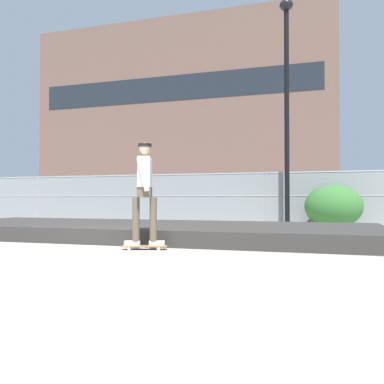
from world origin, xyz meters
The scene contains 9 objects.
ground_plane centered at (0.00, 0.00, 0.00)m, with size 120.00×120.00×0.00m, color #9E998E.
gravel_berm centered at (0.00, 3.36, 0.16)m, with size 10.61×3.52×0.32m, color #33302D.
skateboard centered at (0.84, 1.27, 0.06)m, with size 0.82×0.42×0.07m.
skater centered at (0.84, 1.27, 1.13)m, with size 0.72×0.62×1.84m.
chain_fence centered at (0.00, 8.43, 0.93)m, with size 23.49×0.06×1.85m.
street_lamp centered at (3.08, 7.89, 4.63)m, with size 0.44×0.44×7.55m.
parked_car_near centered at (-5.58, 10.99, 0.84)m, with size 4.52×2.19×1.66m.
library_building centered at (-8.71, 36.24, 9.62)m, with size 31.03×11.57×19.24m.
shrub_left centered at (4.49, 7.61, 0.68)m, with size 1.75×1.43×1.35m.
Camera 1 is at (3.53, -5.03, 0.90)m, focal length 35.60 mm.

